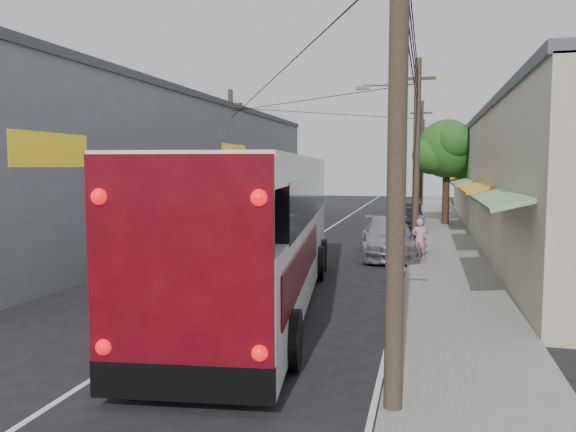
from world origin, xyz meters
name	(u,v)px	position (x,y,z in m)	size (l,w,h in m)	color
ground	(143,347)	(0.00, 0.00, 0.00)	(120.00, 120.00, 0.00)	black
sidewalk	(443,236)	(6.50, 20.00, 0.06)	(3.00, 80.00, 0.12)	slate
building_right	(530,177)	(10.99, 22.00, 3.15)	(7.09, 40.00, 6.25)	#BCB295
building_left	(162,167)	(-8.50, 18.00, 3.65)	(7.20, 36.00, 7.25)	gray
utility_poles	(379,159)	(3.13, 20.33, 4.13)	(11.80, 45.28, 8.00)	#473828
street_tree	(448,151)	(6.87, 26.02, 4.67)	(4.40, 4.00, 6.60)	#3F2B19
coach_bus	(259,229)	(1.26, 4.11, 2.05)	(4.55, 13.99, 3.96)	white
jeepney	(176,263)	(-1.96, 5.73, 0.69)	(2.30, 4.98, 1.38)	silver
parked_suv	(389,238)	(4.14, 13.00, 0.78)	(2.19, 5.39, 1.57)	#A7A5AE
parked_car_mid	(408,218)	(4.60, 23.21, 0.71)	(1.67, 4.15, 1.41)	#26262B
parked_car_far	(410,213)	(4.60, 27.15, 0.64)	(1.37, 3.91, 1.29)	black
pedestrian_near	(419,239)	(5.40, 11.74, 0.92)	(0.59, 0.38, 1.61)	pink
pedestrian_far	(420,234)	(5.40, 13.62, 0.91)	(0.77, 0.60, 1.58)	#8091BA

